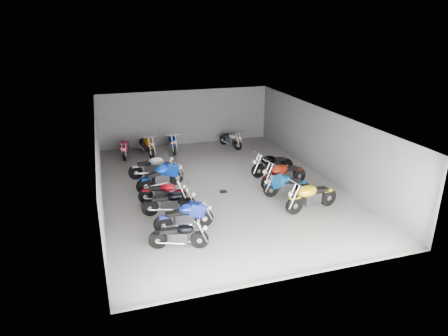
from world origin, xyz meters
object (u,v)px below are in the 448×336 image
Objects in this scene: motorcycle_left_c at (170,202)px; motorcycle_back_c at (172,143)px; motorcycle_right_d at (283,175)px; motorcycle_back_e at (231,140)px; motorcycle_right_b at (311,197)px; motorcycle_left_a at (179,235)px; motorcycle_left_f at (152,167)px; motorcycle_back_a at (126,148)px; motorcycle_right_e at (272,164)px; drain_grate at (223,191)px; motorcycle_right_c at (286,185)px; motorcycle_back_b at (147,145)px; motorcycle_left_b at (185,217)px; motorcycle_left_d at (163,193)px; motorcycle_left_e at (161,177)px.

motorcycle_left_c is 7.79m from motorcycle_back_c.
motorcycle_right_d is 1.23× the size of motorcycle_back_e.
motorcycle_right_b is 0.99× the size of motorcycle_right_d.
motorcycle_left_a is 0.91× the size of motorcycle_left_c.
motorcycle_back_c is 1.14× the size of motorcycle_back_e.
motorcycle_back_a is at bearing -165.78° from motorcycle_left_f.
motorcycle_left_f is 0.97× the size of motorcycle_right_e.
motorcycle_right_d is 1.05× the size of motorcycle_right_e.
drain_grate is 2.73m from motorcycle_right_c.
motorcycle_right_e is 1.12× the size of motorcycle_back_a.
motorcycle_back_b is at bearing 21.48° from motorcycle_right_b.
motorcycle_back_e is at bearing 10.19° from motorcycle_right_c.
motorcycle_right_d is (2.71, -0.26, 0.56)m from drain_grate.
motorcycle_right_d is (4.99, 2.52, 0.06)m from motorcycle_left_b.
motorcycle_back_c is (-3.48, 7.41, 0.04)m from motorcycle_right_c.
motorcycle_left_c is 1.05× the size of motorcycle_back_a.
motorcycle_right_b is 1.05× the size of motorcycle_back_b.
motorcycle_back_c reaches higher than drain_grate.
motorcycle_right_b is 8.66m from motorcycle_back_e.
motorcycle_back_b is (1.14, 0.00, 0.06)m from motorcycle_back_a.
motorcycle_left_d is 6.47m from motorcycle_back_b.
motorcycle_right_d is (0.30, 0.94, 0.09)m from motorcycle_right_c.
motorcycle_left_e reaches higher than motorcycle_back_a.
motorcycle_left_f reaches higher than motorcycle_right_c.
motorcycle_right_c is at bearing 162.79° from motorcycle_right_e.
motorcycle_left_d is 0.95× the size of motorcycle_right_c.
motorcycle_left_e is (0.21, 5.04, 0.09)m from motorcycle_left_a.
motorcycle_right_b is at bearing 136.83° from motorcycle_back_a.
motorcycle_left_c is at bearing -170.22° from motorcycle_left_b.
motorcycle_left_a is 0.81× the size of motorcycle_right_d.
motorcycle_left_b is at bearing 118.03° from motorcycle_right_c.
motorcycle_back_a reaches higher than motorcycle_left_a.
motorcycle_left_c is at bearing 22.50° from motorcycle_left_d.
motorcycle_left_e is 4.95m from motorcycle_back_b.
motorcycle_left_f is (-2.68, 2.62, 0.52)m from drain_grate.
motorcycle_left_d is 0.82× the size of motorcycle_right_b.
motorcycle_back_e is (5.96, -0.10, -0.01)m from motorcycle_back_a.
motorcycle_right_e is at bearing 23.05° from drain_grate.
motorcycle_back_c is 3.39m from motorcycle_back_e.
motorcycle_left_e is at bearing -168.47° from motorcycle_left_d.
motorcycle_right_e is (2.80, 1.19, 0.53)m from drain_grate.
motorcycle_back_a is (-1.37, 8.85, -0.03)m from motorcycle_left_b.
motorcycle_back_b is (-5.25, 8.76, -0.03)m from motorcycle_right_b.
motorcycle_left_e reaches higher than motorcycle_right_c.
motorcycle_right_c is 1.05× the size of motorcycle_back_e.
motorcycle_right_c is (5.09, -3.82, -0.04)m from motorcycle_left_f.
motorcycle_left_c is (-2.57, -1.44, 0.50)m from drain_grate.
motorcycle_right_c is at bearing 42.40° from motorcycle_left_e.
motorcycle_left_f is at bearing 67.39° from motorcycle_right_e.
motorcycle_right_c is at bearing 51.75° from motorcycle_left_f.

